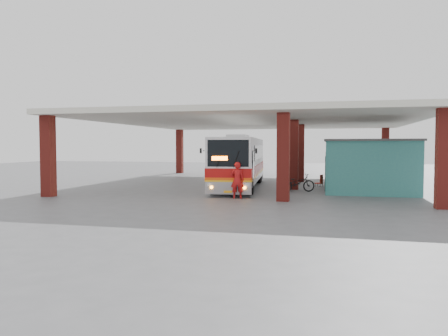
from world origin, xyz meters
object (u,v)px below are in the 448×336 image
(coach_bus, at_px, (240,162))
(motorcycle, at_px, (298,183))
(red_chair, at_px, (320,181))
(pedestrian, at_px, (237,180))

(coach_bus, height_order, motorcycle, coach_bus)
(coach_bus, relative_size, red_chair, 14.64)
(pedestrian, bearing_deg, red_chair, -127.88)
(coach_bus, xyz_separation_m, motorcycle, (3.88, -1.72, -1.16))
(motorcycle, relative_size, red_chair, 2.51)
(red_chair, bearing_deg, coach_bus, -137.83)
(pedestrian, bearing_deg, motorcycle, -134.42)
(coach_bus, relative_size, motorcycle, 5.83)
(motorcycle, bearing_deg, red_chair, -39.03)
(coach_bus, relative_size, pedestrian, 6.26)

